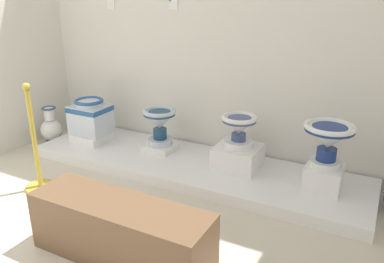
# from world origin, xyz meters

# --- Properties ---
(display_platform) EXTENTS (3.23, 0.87, 0.10)m
(display_platform) POSITION_xyz_m (1.96, 2.41, 0.05)
(display_platform) COLOR white
(display_platform) RESTS_ON ground_plane
(plinth_block_central_ornate) EXTENTS (0.33, 0.35, 0.09)m
(plinth_block_central_ornate) POSITION_xyz_m (0.76, 2.39, 0.15)
(plinth_block_central_ornate) COLOR white
(plinth_block_central_ornate) RESTS_ON display_platform
(antique_toilet_central_ornate) EXTENTS (0.38, 0.32, 0.37)m
(antique_toilet_central_ornate) POSITION_xyz_m (0.76, 2.39, 0.39)
(antique_toilet_central_ornate) COLOR silver
(antique_toilet_central_ornate) RESTS_ON plinth_block_central_ornate
(plinth_block_tall_cobalt) EXTENTS (0.28, 0.28, 0.07)m
(plinth_block_tall_cobalt) POSITION_xyz_m (1.55, 2.50, 0.14)
(plinth_block_tall_cobalt) COLOR white
(plinth_block_tall_cobalt) RESTS_ON display_platform
(antique_toilet_tall_cobalt) EXTENTS (0.33, 0.33, 0.36)m
(antique_toilet_tall_cobalt) POSITION_xyz_m (1.55, 2.50, 0.42)
(antique_toilet_tall_cobalt) COLOR silver
(antique_toilet_tall_cobalt) RESTS_ON plinth_block_tall_cobalt
(plinth_block_pale_glazed) EXTENTS (0.39, 0.38, 0.20)m
(plinth_block_pale_glazed) POSITION_xyz_m (2.38, 2.50, 0.21)
(plinth_block_pale_glazed) COLOR white
(plinth_block_pale_glazed) RESTS_ON display_platform
(antique_toilet_pale_glazed) EXTENTS (0.32, 0.32, 0.29)m
(antique_toilet_pale_glazed) POSITION_xyz_m (2.38, 2.50, 0.49)
(antique_toilet_pale_glazed) COLOR white
(antique_toilet_pale_glazed) RESTS_ON plinth_block_pale_glazed
(plinth_block_broad_patterned) EXTENTS (0.28, 0.29, 0.20)m
(plinth_block_broad_patterned) POSITION_xyz_m (3.15, 2.43, 0.20)
(plinth_block_broad_patterned) COLOR white
(plinth_block_broad_patterned) RESTS_ON display_platform
(antique_toilet_broad_patterned) EXTENTS (0.39, 0.39, 0.36)m
(antique_toilet_broad_patterned) POSITION_xyz_m (3.15, 2.43, 0.55)
(antique_toilet_broad_patterned) COLOR white
(antique_toilet_broad_patterned) RESTS_ON plinth_block_broad_patterned
(info_placard_first) EXTENTS (0.09, 0.01, 0.14)m
(info_placard_first) POSITION_xyz_m (0.76, 2.86, 1.51)
(info_placard_first) COLOR white
(info_placard_second) EXTENTS (0.10, 0.01, 0.11)m
(info_placard_second) POSITION_xyz_m (1.52, 2.86, 1.51)
(info_placard_second) COLOR white
(decorative_vase_companion) EXTENTS (0.23, 0.23, 0.42)m
(decorative_vase_companion) POSITION_xyz_m (0.20, 2.35, 0.17)
(decorative_vase_companion) COLOR #37517D
(decorative_vase_companion) RESTS_ON ground_plane
(stanchion_post_near_left) EXTENTS (0.26, 0.26, 0.94)m
(stanchion_post_near_left) POSITION_xyz_m (0.95, 1.50, 0.27)
(stanchion_post_near_left) COLOR gold
(stanchion_post_near_left) RESTS_ON ground_plane
(museum_bench) EXTENTS (1.20, 0.36, 0.40)m
(museum_bench) POSITION_xyz_m (2.15, 1.07, 0.20)
(museum_bench) COLOR brown
(museum_bench) RESTS_ON ground_plane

